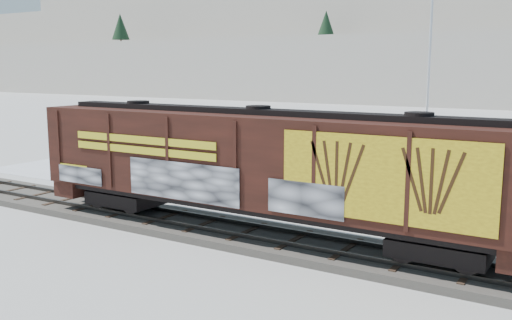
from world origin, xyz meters
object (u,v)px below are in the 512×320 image
Objects in this scene: hopper_railcar at (258,163)px; car_silver at (163,167)px; flagpole at (429,111)px; car_white at (237,173)px.

car_silver is (-10.76, 7.18, -2.21)m from hopper_railcar.
car_white is (-8.53, -5.61, -3.26)m from flagpole.
car_white is (-5.90, 7.51, -2.11)m from hopper_railcar.
flagpole reaches higher than hopper_railcar.
car_silver is (-13.39, -5.95, -3.37)m from flagpole.
hopper_railcar is at bearing -164.77° from car_white.
flagpole reaches higher than car_silver.
flagpole reaches higher than car_white.
car_white is at bearing 128.14° from hopper_railcar.
car_silver is 0.85× the size of car_white.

